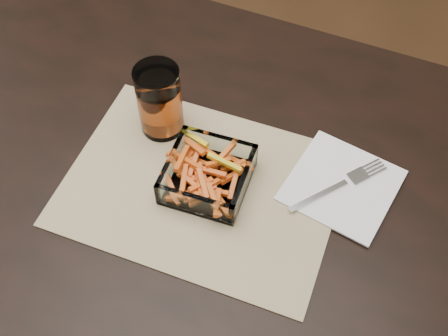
{
  "coord_description": "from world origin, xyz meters",
  "views": [
    {
      "loc": [
        0.37,
        -0.46,
        1.54
      ],
      "look_at": [
        0.16,
        0.03,
        0.78
      ],
      "focal_mm": 45.0,
      "sensor_mm": 36.0,
      "label": 1
    }
  ],
  "objects": [
    {
      "name": "placemat",
      "position": [
        0.13,
        -0.0,
        0.75
      ],
      "size": [
        0.46,
        0.35,
        0.0
      ],
      "primitive_type": "cube",
      "rotation": [
        0.0,
        0.0,
        0.04
      ],
      "color": "tan",
      "rests_on": "dining_table"
    },
    {
      "name": "dining_table",
      "position": [
        0.0,
        0.0,
        0.66
      ],
      "size": [
        1.6,
        0.9,
        0.75
      ],
      "color": "black",
      "rests_on": "ground"
    },
    {
      "name": "tumbler",
      "position": [
        0.01,
        0.09,
        0.82
      ],
      "size": [
        0.08,
        0.08,
        0.14
      ],
      "color": "white",
      "rests_on": "placemat"
    },
    {
      "name": "napkin",
      "position": [
        0.35,
        0.09,
        0.76
      ],
      "size": [
        0.19,
        0.19,
        0.0
      ],
      "primitive_type": "cube",
      "rotation": [
        0.0,
        0.0,
        -0.15
      ],
      "color": "white",
      "rests_on": "placemat"
    },
    {
      "name": "glass_bowl",
      "position": [
        0.14,
        0.01,
        0.77
      ],
      "size": [
        0.14,
        0.14,
        0.05
      ],
      "rotation": [
        0.0,
        0.0,
        0.08
      ],
      "color": "white",
      "rests_on": "placemat"
    },
    {
      "name": "fork",
      "position": [
        0.35,
        0.09,
        0.76
      ],
      "size": [
        0.13,
        0.16,
        0.0
      ],
      "rotation": [
        0.0,
        0.0,
        -0.65
      ],
      "color": "silver",
      "rests_on": "napkin"
    }
  ]
}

